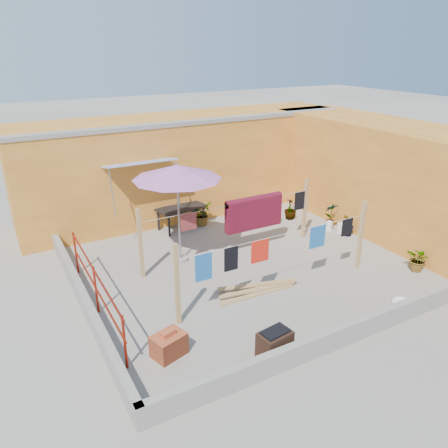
% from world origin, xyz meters
% --- Properties ---
extents(ground, '(80.00, 80.00, 0.00)m').
position_xyz_m(ground, '(0.00, 0.00, 0.00)').
color(ground, '#9E998E').
rests_on(ground, ground).
extents(wall_back, '(11.00, 3.27, 3.21)m').
position_xyz_m(wall_back, '(0.50, 4.69, 1.61)').
color(wall_back, orange).
rests_on(wall_back, ground).
extents(wall_right, '(2.40, 9.00, 3.20)m').
position_xyz_m(wall_right, '(5.20, 0.00, 1.60)').
color(wall_right, orange).
rests_on(wall_right, ground).
extents(parapet_front, '(8.30, 0.16, 0.44)m').
position_xyz_m(parapet_front, '(0.00, -3.58, 0.22)').
color(parapet_front, gray).
rests_on(parapet_front, ground).
extents(parapet_left, '(0.16, 7.30, 0.44)m').
position_xyz_m(parapet_left, '(-4.08, 0.00, 0.22)').
color(parapet_left, gray).
rests_on(parapet_left, ground).
extents(red_railing, '(0.05, 4.20, 1.10)m').
position_xyz_m(red_railing, '(-3.85, -0.20, 0.72)').
color(red_railing, maroon).
rests_on(red_railing, ground).
extents(clothesline_rig, '(5.09, 2.35, 1.80)m').
position_xyz_m(clothesline_rig, '(0.57, 0.53, 1.06)').
color(clothesline_rig, tan).
rests_on(clothesline_rig, ground).
extents(patio_umbrella, '(2.39, 2.39, 2.69)m').
position_xyz_m(patio_umbrella, '(-1.32, 1.18, 2.41)').
color(patio_umbrella, gray).
rests_on(patio_umbrella, ground).
extents(outdoor_table, '(1.60, 1.01, 0.69)m').
position_xyz_m(outdoor_table, '(-0.39, 3.20, 0.63)').
color(outdoor_table, black).
rests_on(outdoor_table, ground).
extents(brick_stack, '(0.70, 0.59, 0.52)m').
position_xyz_m(brick_stack, '(-3.06, -2.24, 0.22)').
color(brick_stack, '#B14828').
rests_on(brick_stack, ground).
extents(lumber_pile, '(2.06, 0.67, 0.12)m').
position_xyz_m(lumber_pile, '(-0.41, -1.17, 0.06)').
color(lumber_pile, tan).
rests_on(lumber_pile, ground).
extents(brazier, '(0.65, 0.48, 0.54)m').
position_xyz_m(brazier, '(-1.37, -3.20, 0.26)').
color(brazier, black).
rests_on(brazier, ground).
extents(white_basin, '(0.46, 0.46, 0.08)m').
position_xyz_m(white_basin, '(2.10, -3.20, 0.04)').
color(white_basin, silver).
rests_on(white_basin, ground).
extents(water_jug_a, '(0.21, 0.21, 0.32)m').
position_xyz_m(water_jug_a, '(3.53, 0.81, 0.14)').
color(water_jug_a, silver).
rests_on(water_jug_a, ground).
extents(water_jug_b, '(0.22, 0.22, 0.34)m').
position_xyz_m(water_jug_b, '(3.70, 0.50, 0.15)').
color(water_jug_b, silver).
rests_on(water_jug_b, ground).
extents(green_hose, '(0.52, 0.52, 0.08)m').
position_xyz_m(green_hose, '(2.53, 2.32, 0.04)').
color(green_hose, '#186E19').
rests_on(green_hose, ground).
extents(plant_back_a, '(0.86, 0.86, 0.72)m').
position_xyz_m(plant_back_a, '(0.28, 3.12, 0.36)').
color(plant_back_a, '#235618').
rests_on(plant_back_a, ground).
extents(plant_back_b, '(0.40, 0.40, 0.71)m').
position_xyz_m(plant_back_b, '(3.05, 2.17, 0.35)').
color(plant_back_b, '#235618').
rests_on(plant_back_b, ground).
extents(plant_right_a, '(0.49, 0.38, 0.83)m').
position_xyz_m(plant_right_a, '(3.70, 0.96, 0.41)').
color(plant_right_a, '#235618').
rests_on(plant_right_a, ground).
extents(plant_right_b, '(0.50, 0.48, 0.71)m').
position_xyz_m(plant_right_b, '(3.70, 0.20, 0.35)').
color(plant_right_b, '#235618').
rests_on(plant_right_b, ground).
extents(plant_right_c, '(0.54, 0.61, 0.63)m').
position_xyz_m(plant_right_c, '(3.70, -2.29, 0.32)').
color(plant_right_c, '#235618').
rests_on(plant_right_c, ground).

